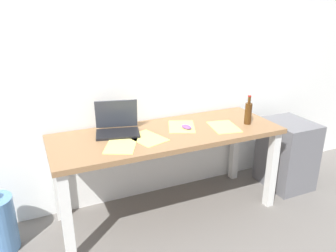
% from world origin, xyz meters
% --- Properties ---
extents(ground_plane, '(8.00, 8.00, 0.00)m').
position_xyz_m(ground_plane, '(0.00, 0.00, 0.00)').
color(ground_plane, slate).
extents(back_wall, '(5.20, 0.08, 2.60)m').
position_xyz_m(back_wall, '(0.00, 0.40, 1.30)').
color(back_wall, white).
rests_on(back_wall, ground).
extents(desk, '(1.86, 0.68, 0.75)m').
position_xyz_m(desk, '(0.00, 0.00, 0.65)').
color(desk, olive).
rests_on(desk, ground).
extents(laptop_left, '(0.38, 0.32, 0.25)m').
position_xyz_m(laptop_left, '(-0.38, 0.14, 0.81)').
color(laptop_left, black).
rests_on(laptop_left, desk).
extents(beer_bottle, '(0.06, 0.06, 0.25)m').
position_xyz_m(beer_bottle, '(0.70, -0.10, 0.85)').
color(beer_bottle, '#47280F').
rests_on(beer_bottle, desk).
extents(computer_mouse, '(0.09, 0.11, 0.03)m').
position_xyz_m(computer_mouse, '(0.17, 0.00, 0.76)').
color(computer_mouse, '#724799').
rests_on(computer_mouse, desk).
extents(paper_sheet_front_right, '(0.26, 0.33, 0.00)m').
position_xyz_m(paper_sheet_front_right, '(0.47, -0.09, 0.75)').
color(paper_sheet_front_right, '#F4E06B').
rests_on(paper_sheet_front_right, desk).
extents(paper_sheet_front_left, '(0.32, 0.36, 0.00)m').
position_xyz_m(paper_sheet_front_left, '(-0.42, -0.11, 0.75)').
color(paper_sheet_front_left, '#F4E06B').
rests_on(paper_sheet_front_left, desk).
extents(paper_sheet_near_back, '(0.31, 0.35, 0.00)m').
position_xyz_m(paper_sheet_near_back, '(0.15, 0.06, 0.75)').
color(paper_sheet_near_back, '#F4E06B').
rests_on(paper_sheet_near_back, desk).
extents(paper_yellow_folder, '(0.29, 0.35, 0.00)m').
position_xyz_m(paper_yellow_folder, '(-0.20, -0.06, 0.75)').
color(paper_yellow_folder, '#F4E06B').
rests_on(paper_yellow_folder, desk).
extents(filing_cabinet, '(0.40, 0.48, 0.66)m').
position_xyz_m(filing_cabinet, '(1.26, -0.04, 0.33)').
color(filing_cabinet, slate).
rests_on(filing_cabinet, ground).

